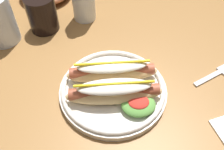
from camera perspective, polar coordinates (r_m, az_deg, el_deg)
name	(u,v)px	position (r m, az deg, el deg)	size (l,w,h in m)	color
dining_table	(116,71)	(0.77, 0.98, 0.81)	(1.22, 0.87, 0.74)	olive
hot_dog_plate	(114,87)	(0.57, 0.48, -2.67)	(0.25, 0.25, 0.08)	silver
fork	(216,74)	(0.68, 22.66, 0.23)	(0.12, 0.07, 0.00)	silver
soda_cup	(42,14)	(0.76, -15.68, 13.35)	(0.08, 0.08, 0.10)	black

